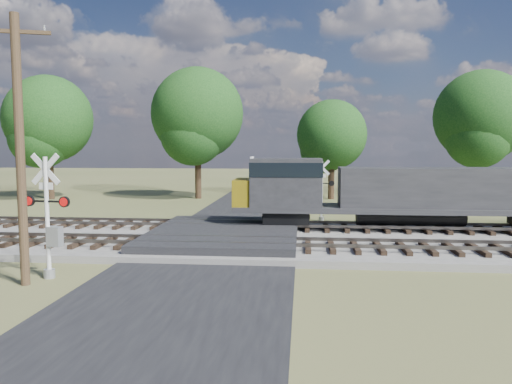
# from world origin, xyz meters

# --- Properties ---
(ground) EXTENTS (160.00, 160.00, 0.00)m
(ground) POSITION_xyz_m (0.00, 0.00, 0.00)
(ground) COLOR #4A512B
(ground) RESTS_ON ground
(ballast_bed) EXTENTS (140.00, 10.00, 0.30)m
(ballast_bed) POSITION_xyz_m (10.00, 0.50, 0.15)
(ballast_bed) COLOR gray
(ballast_bed) RESTS_ON ground
(road) EXTENTS (7.00, 60.00, 0.08)m
(road) POSITION_xyz_m (0.00, 0.00, 0.04)
(road) COLOR black
(road) RESTS_ON ground
(crossing_panel) EXTENTS (7.00, 9.00, 0.62)m
(crossing_panel) POSITION_xyz_m (0.00, 0.50, 0.32)
(crossing_panel) COLOR #262628
(crossing_panel) RESTS_ON ground
(track_near) EXTENTS (140.00, 2.60, 0.33)m
(track_near) POSITION_xyz_m (3.12, -2.00, 0.41)
(track_near) COLOR black
(track_near) RESTS_ON ballast_bed
(track_far) EXTENTS (140.00, 2.60, 0.33)m
(track_far) POSITION_xyz_m (3.12, 3.00, 0.41)
(track_far) COLOR black
(track_far) RESTS_ON ballast_bed
(crossing_signal_near) EXTENTS (1.77, 0.42, 4.41)m
(crossing_signal_near) POSITION_xyz_m (-5.03, -6.68, 1.83)
(crossing_signal_near) COLOR silver
(crossing_signal_near) RESTS_ON ground
(crossing_signal_far) EXTENTS (1.54, 0.33, 3.82)m
(crossing_signal_far) POSITION_xyz_m (4.85, 7.79, 1.59)
(crossing_signal_far) COLOR silver
(crossing_signal_far) RESTS_ON ground
(utility_pole) EXTENTS (2.10, 0.78, 8.89)m
(utility_pole) POSITION_xyz_m (-5.48, -7.58, 4.71)
(utility_pole) COLOR #3D2F1B
(utility_pole) RESTS_ON ground
(equipment_shed) EXTENTS (5.03, 5.03, 2.83)m
(equipment_shed) POSITION_xyz_m (10.42, 12.38, 1.43)
(equipment_shed) COLOR #45311D
(equipment_shed) RESTS_ON ground
(treeline) EXTENTS (81.96, 11.11, 11.55)m
(treeline) POSITION_xyz_m (7.71, 20.32, 6.75)
(treeline) COLOR black
(treeline) RESTS_ON ground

